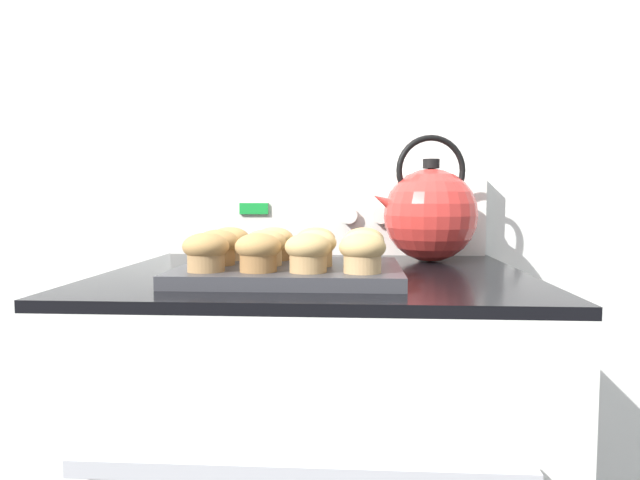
{
  "coord_description": "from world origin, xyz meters",
  "views": [
    {
      "loc": [
        0.07,
        -0.71,
        1.06
      ],
      "look_at": [
        0.01,
        0.29,
        0.98
      ],
      "focal_mm": 32.0,
      "sensor_mm": 36.0,
      "label": 1
    }
  ],
  "objects": [
    {
      "name": "wall_back",
      "position": [
        0.0,
        0.72,
        1.2
      ],
      "size": [
        8.0,
        0.05,
        2.4
      ],
      "color": "silver",
      "rests_on": "ground_plane"
    },
    {
      "name": "control_panel",
      "position": [
        0.0,
        0.67,
        1.01
      ],
      "size": [
        0.76,
        0.07,
        0.19
      ],
      "color": "white",
      "rests_on": "stove_range"
    },
    {
      "name": "muffin_pan",
      "position": [
        -0.04,
        0.25,
        0.93
      ],
      "size": [
        0.37,
        0.29,
        0.02
      ],
      "color": "#38383D",
      "rests_on": "stove_range"
    },
    {
      "name": "muffin_r0_c0",
      "position": [
        -0.16,
        0.17,
        0.97
      ],
      "size": [
        0.07,
        0.07,
        0.06
      ],
      "color": "#A37A4C",
      "rests_on": "muffin_pan"
    },
    {
      "name": "muffin_r0_c1",
      "position": [
        -0.08,
        0.17,
        0.97
      ],
      "size": [
        0.07,
        0.07,
        0.06
      ],
      "color": "olive",
      "rests_on": "muffin_pan"
    },
    {
      "name": "muffin_r0_c2",
      "position": [
        0.0,
        0.17,
        0.97
      ],
      "size": [
        0.07,
        0.07,
        0.06
      ],
      "color": "tan",
      "rests_on": "muffin_pan"
    },
    {
      "name": "muffin_r0_c3",
      "position": [
        0.08,
        0.17,
        0.97
      ],
      "size": [
        0.07,
        0.07,
        0.06
      ],
      "color": "tan",
      "rests_on": "muffin_pan"
    },
    {
      "name": "muffin_r1_c0",
      "position": [
        -0.16,
        0.25,
        0.97
      ],
      "size": [
        0.07,
        0.07,
        0.06
      ],
      "color": "olive",
      "rests_on": "muffin_pan"
    },
    {
      "name": "muffin_r1_c1",
      "position": [
        -0.08,
        0.25,
        0.97
      ],
      "size": [
        0.07,
        0.07,
        0.06
      ],
      "color": "tan",
      "rests_on": "muffin_pan"
    },
    {
      "name": "muffin_r1_c2",
      "position": [
        0.01,
        0.25,
        0.97
      ],
      "size": [
        0.07,
        0.07,
        0.06
      ],
      "color": "tan",
      "rests_on": "muffin_pan"
    },
    {
      "name": "muffin_r1_c3",
      "position": [
        0.09,
        0.25,
        0.97
      ],
      "size": [
        0.07,
        0.07,
        0.06
      ],
      "color": "tan",
      "rests_on": "muffin_pan"
    },
    {
      "name": "muffin_r2_c0",
      "position": [
        -0.16,
        0.33,
        0.97
      ],
      "size": [
        0.07,
        0.07,
        0.06
      ],
      "color": "tan",
      "rests_on": "muffin_pan"
    },
    {
      "name": "muffin_r2_c1",
      "position": [
        -0.08,
        0.33,
        0.97
      ],
      "size": [
        0.07,
        0.07,
        0.06
      ],
      "color": "olive",
      "rests_on": "muffin_pan"
    },
    {
      "name": "muffin_r2_c2",
      "position": [
        0.0,
        0.33,
        0.97
      ],
      "size": [
        0.07,
        0.07,
        0.06
      ],
      "color": "#A37A4C",
      "rests_on": "muffin_pan"
    },
    {
      "name": "muffin_r2_c3",
      "position": [
        0.09,
        0.33,
        0.97
      ],
      "size": [
        0.07,
        0.07,
        0.06
      ],
      "color": "tan",
      "rests_on": "muffin_pan"
    },
    {
      "name": "tea_kettle",
      "position": [
        0.23,
        0.52,
        1.02
      ],
      "size": [
        0.24,
        0.2,
        0.27
      ],
      "color": "red",
      "rests_on": "stove_range"
    }
  ]
}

